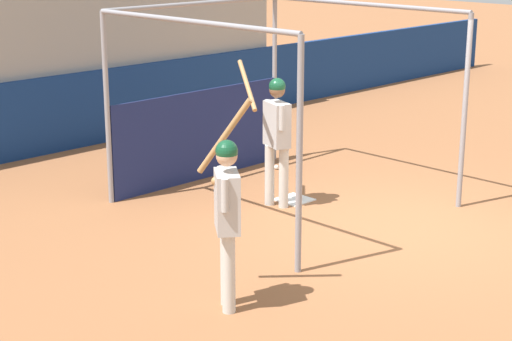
# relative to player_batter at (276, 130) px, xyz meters

# --- Properties ---
(ground_plane) EXTENTS (60.00, 60.00, 0.00)m
(ground_plane) POSITION_rel_player_batter_xyz_m (0.49, -1.69, -1.05)
(ground_plane) COLOR #935B38
(outfield_wall) EXTENTS (24.00, 0.12, 1.27)m
(outfield_wall) POSITION_rel_player_batter_xyz_m (0.49, 4.60, -0.42)
(outfield_wall) COLOR navy
(outfield_wall) RESTS_ON ground
(bleacher_section) EXTENTS (8.15, 3.20, 2.95)m
(bleacher_section) POSITION_rel_player_batter_xyz_m (0.49, 6.26, 0.42)
(bleacher_section) COLOR #9E9E99
(bleacher_section) RESTS_ON ground
(batting_cage) EXTENTS (3.28, 3.53, 2.62)m
(batting_cage) POSITION_rel_player_batter_xyz_m (0.12, 1.06, 0.12)
(batting_cage) COLOR gray
(batting_cage) RESTS_ON ground
(home_plate) EXTENTS (0.44, 0.44, 0.02)m
(home_plate) POSITION_rel_player_batter_xyz_m (0.36, -0.01, -1.04)
(home_plate) COLOR white
(home_plate) RESTS_ON ground
(player_batter) EXTENTS (0.60, 0.92, 1.92)m
(player_batter) POSITION_rel_player_batter_xyz_m (0.00, 0.00, 0.00)
(player_batter) COLOR silver
(player_batter) RESTS_ON ground
(player_waiting) EXTENTS (0.61, 0.78, 2.06)m
(player_waiting) POSITION_rel_player_batter_xyz_m (-2.65, -1.89, -0.02)
(player_waiting) COLOR silver
(player_waiting) RESTS_ON ground
(baseball) EXTENTS (0.07, 0.07, 0.07)m
(baseball) POSITION_rel_player_batter_xyz_m (1.30, 1.24, -1.02)
(baseball) COLOR white
(baseball) RESTS_ON ground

